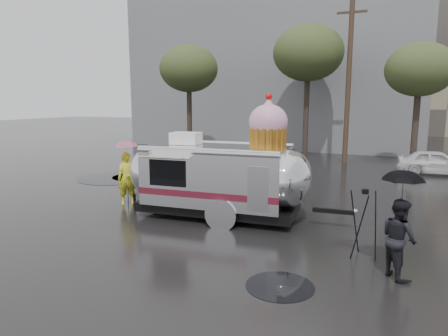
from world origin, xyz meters
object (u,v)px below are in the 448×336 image
at_px(airstream_trailer, 221,174).
at_px(person_left, 127,178).
at_px(tripod, 364,216).
at_px(person_right, 399,238).

xyz_separation_m(airstream_trailer, person_left, (-3.60, 0.17, -0.44)).
relative_size(person_left, tripod, 1.13).
distance_m(airstream_trailer, person_left, 3.63).
height_order(airstream_trailer, person_right, airstream_trailer).
bearing_deg(airstream_trailer, person_right, -30.47).
bearing_deg(person_right, person_left, 38.15).
xyz_separation_m(person_right, tripod, (-0.74, 0.81, 0.16)).
distance_m(person_right, tripod, 1.11).
bearing_deg(person_right, airstream_trailer, 28.80).
bearing_deg(person_left, airstream_trailer, -42.46).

